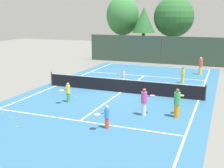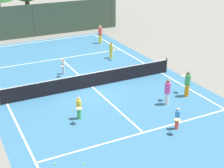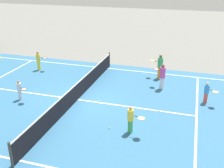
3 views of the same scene
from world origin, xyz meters
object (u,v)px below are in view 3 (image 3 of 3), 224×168
at_px(player_4, 39,61).
at_px(player_5, 20,90).
at_px(player_3, 207,92).
at_px(player_1, 162,76).
at_px(tennis_ball_3, 159,111).
at_px(player_6, 131,119).
at_px(tennis_ball_2, 109,128).
at_px(player_2, 160,66).
at_px(tennis_ball_5, 100,101).

height_order(player_4, player_5, player_4).
relative_size(player_3, player_4, 0.89).
distance_m(player_1, player_3, 2.84).
xyz_separation_m(player_1, tennis_ball_3, (-2.99, -0.28, -0.78)).
xyz_separation_m(player_4, player_6, (-6.09, -8.25, -0.03)).
bearing_deg(tennis_ball_2, tennis_ball_3, -41.04).
distance_m(player_5, player_6, 6.79).
distance_m(player_1, player_2, 1.79).
bearing_deg(player_3, tennis_ball_2, 133.58).
relative_size(player_3, player_6, 0.93).
height_order(player_2, player_4, player_2).
relative_size(player_2, tennis_ball_2, 24.65).
bearing_deg(tennis_ball_2, tennis_ball_5, 28.02).
distance_m(player_6, tennis_ball_3, 2.55).
bearing_deg(player_4, tennis_ball_5, -121.25).
distance_m(player_2, player_3, 4.17).
xyz_separation_m(player_5, tennis_ball_2, (-1.42, -5.63, -0.56)).
relative_size(tennis_ball_3, tennis_ball_5, 1.00).
bearing_deg(player_6, tennis_ball_5, 42.99).
distance_m(tennis_ball_2, tennis_ball_5, 2.83).
xyz_separation_m(player_2, player_5, (-5.58, 6.95, -0.25)).
xyz_separation_m(player_1, player_6, (-5.26, 0.68, -0.14)).
bearing_deg(player_6, tennis_ball_3, -23.03).
height_order(player_5, player_6, player_6).
relative_size(player_6, tennis_ball_2, 19.48).
distance_m(player_1, player_5, 8.27).
relative_size(player_1, tennis_ball_5, 23.84).
bearing_deg(tennis_ball_3, player_6, 156.97).
xyz_separation_m(player_2, tennis_ball_2, (-7.01, 1.32, -0.81)).
distance_m(player_3, tennis_ball_3, 2.96).
xyz_separation_m(player_6, tennis_ball_2, (0.01, 1.01, -0.64)).
bearing_deg(player_4, tennis_ball_3, -112.51).
bearing_deg(player_4, tennis_ball_2, -130.03).
bearing_deg(player_6, tennis_ball_2, 89.54).
height_order(player_3, tennis_ball_3, player_3).
relative_size(player_4, player_6, 1.05).
bearing_deg(player_1, tennis_ball_5, 132.44).
xyz_separation_m(player_4, tennis_ball_3, (-3.82, -9.21, -0.67)).
relative_size(tennis_ball_2, tennis_ball_5, 1.00).
relative_size(player_4, tennis_ball_5, 20.39).
height_order(player_3, player_6, player_6).
bearing_deg(player_5, player_4, 19.03).
distance_m(player_4, tennis_ball_3, 9.99).
distance_m(player_3, tennis_ball_5, 5.82).
xyz_separation_m(player_1, player_3, (-1.20, -2.56, -0.19)).
bearing_deg(tennis_ball_2, player_6, -90.46).
relative_size(tennis_ball_2, tennis_ball_3, 1.00).
xyz_separation_m(player_3, player_6, (-4.06, 3.25, 0.05)).
bearing_deg(player_5, tennis_ball_3, -83.68).
height_order(player_1, player_4, player_1).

